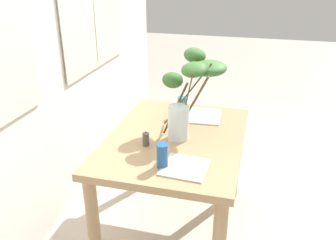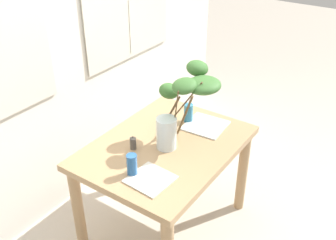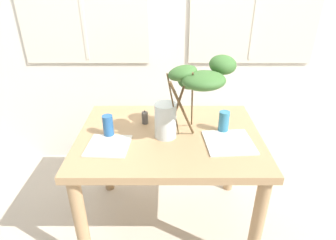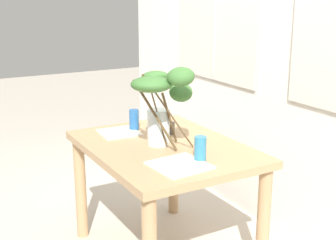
# 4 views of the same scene
# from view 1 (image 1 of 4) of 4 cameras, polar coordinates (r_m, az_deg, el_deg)

# --- Properties ---
(ground) EXTENTS (14.00, 14.00, 0.00)m
(ground) POSITION_cam_1_polar(r_m,az_deg,el_deg) (2.66, 1.04, -16.87)
(ground) COLOR #B7AD9E
(back_wall_with_windows) EXTENTS (4.01, 0.14, 3.04)m
(back_wall_with_windows) POSITION_cam_1_polar(r_m,az_deg,el_deg) (2.38, -20.89, 17.41)
(back_wall_with_windows) COLOR silver
(back_wall_with_windows) RESTS_ON ground
(dining_table) EXTENTS (1.11, 0.84, 0.74)m
(dining_table) POSITION_cam_1_polar(r_m,az_deg,el_deg) (2.31, 1.16, -5.29)
(dining_table) COLOR tan
(dining_table) RESTS_ON ground
(vase_with_branches) EXTENTS (0.45, 0.46, 0.52)m
(vase_with_branches) POSITION_cam_1_polar(r_m,az_deg,el_deg) (2.21, 3.63, 5.32)
(vase_with_branches) COLOR silver
(vase_with_branches) RESTS_ON dining_table
(drinking_glass_blue_left) EXTENTS (0.06, 0.06, 0.14)m
(drinking_glass_blue_left) POSITION_cam_1_polar(r_m,az_deg,el_deg) (1.90, -0.89, -5.70)
(drinking_glass_blue_left) COLOR #235693
(drinking_glass_blue_left) RESTS_ON dining_table
(drinking_glass_blue_right) EXTENTS (0.06, 0.06, 0.14)m
(drinking_glass_blue_right) POSITION_cam_1_polar(r_m,az_deg,el_deg) (2.53, 2.25, 2.18)
(drinking_glass_blue_right) COLOR teal
(drinking_glass_blue_right) RESTS_ON dining_table
(plate_square_left) EXTENTS (0.25, 0.25, 0.01)m
(plate_square_left) POSITION_cam_1_polar(r_m,az_deg,el_deg) (1.93, 2.70, -7.53)
(plate_square_left) COLOR silver
(plate_square_left) RESTS_ON dining_table
(plate_square_right) EXTENTS (0.29, 0.29, 0.01)m
(plate_square_right) POSITION_cam_1_polar(r_m,az_deg,el_deg) (2.54, 5.28, 0.65)
(plate_square_right) COLOR white
(plate_square_right) RESTS_ON dining_table
(pillar_candle) EXTENTS (0.04, 0.04, 0.09)m
(pillar_candle) POSITION_cam_1_polar(r_m,az_deg,el_deg) (2.13, -3.55, -3.07)
(pillar_candle) COLOR #514C47
(pillar_candle) RESTS_ON dining_table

